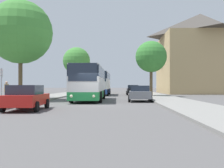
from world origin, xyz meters
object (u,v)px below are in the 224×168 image
at_px(parked_car_right_far, 133,90).
at_px(bus_stop_sign, 1,82).
at_px(bus_middle, 100,83).
at_px(tree_right_near, 151,57).
at_px(parked_car_left_curb, 26,97).
at_px(tree_left_far, 77,61).
at_px(bus_front, 89,83).
at_px(tree_left_near, 21,32).
at_px(parked_car_right_near, 140,93).
at_px(pedestrian_walking_back, 6,91).

xyz_separation_m(parked_car_right_far, bus_stop_sign, (-11.00, -21.83, 0.98)).
bearing_deg(bus_middle, tree_right_near, -36.94).
xyz_separation_m(bus_middle, parked_car_right_far, (5.07, 0.40, -1.07)).
xyz_separation_m(parked_car_left_curb, tree_left_far, (-2.49, 33.83, 5.38)).
relative_size(parked_car_left_curb, tree_right_near, 0.58).
xyz_separation_m(bus_middle, bus_stop_sign, (-5.93, -21.43, -0.09)).
xyz_separation_m(parked_car_left_curb, parked_car_right_far, (7.78, 25.53, 0.02)).
bearing_deg(tree_left_far, parked_car_right_far, -38.95).
xyz_separation_m(bus_front, bus_middle, (0.01, 15.01, 0.11)).
bearing_deg(bus_middle, tree_left_far, 121.30).
distance_m(parked_car_left_curb, bus_stop_sign, 5.01).
height_order(tree_left_near, tree_left_far, tree_left_near).
bearing_deg(parked_car_left_curb, tree_left_far, 91.37).
bearing_deg(parked_car_right_far, tree_left_near, 50.55).
distance_m(parked_car_right_near, tree_left_near, 13.56).
distance_m(bus_middle, tree_left_far, 11.00).
relative_size(bus_middle, tree_left_near, 1.03).
distance_m(tree_left_far, tree_right_near, 18.92).
xyz_separation_m(bus_front, tree_left_near, (-7.08, 0.41, 5.16)).
distance_m(bus_middle, parked_car_right_near, 16.89).
bearing_deg(parked_car_right_near, tree_left_far, -64.79).
relative_size(parked_car_left_curb, tree_left_near, 0.42).
relative_size(bus_front, bus_stop_sign, 3.99).
bearing_deg(bus_middle, tree_left_near, -115.43).
xyz_separation_m(bus_middle, parked_car_right_near, (4.89, -16.13, -1.11)).
bearing_deg(bus_front, tree_right_near, 51.92).
xyz_separation_m(bus_middle, tree_left_far, (-5.19, 8.70, 4.29)).
bearing_deg(bus_stop_sign, tree_left_far, 88.60).
distance_m(bus_front, tree_left_near, 8.77).
height_order(pedestrian_walking_back, tree_left_far, tree_left_far).
relative_size(bus_middle, tree_right_near, 1.41).
height_order(parked_car_left_curb, pedestrian_walking_back, pedestrian_walking_back).
bearing_deg(tree_left_far, bus_middle, -59.18).
bearing_deg(bus_stop_sign, parked_car_left_curb, -48.95).
distance_m(parked_car_right_near, bus_stop_sign, 12.09).
xyz_separation_m(pedestrian_walking_back, tree_right_near, (13.68, 13.82, 4.36)).
bearing_deg(bus_stop_sign, tree_right_near, 50.34).
bearing_deg(parked_car_right_far, parked_car_left_curb, 72.65).
xyz_separation_m(bus_stop_sign, pedestrian_walking_back, (-0.52, 2.07, -0.79)).
height_order(bus_middle, parked_car_right_near, bus_middle).
xyz_separation_m(bus_stop_sign, tree_left_near, (-1.16, 6.83, 5.14)).
xyz_separation_m(tree_left_far, tree_right_near, (12.43, -14.24, -0.81)).
relative_size(bus_middle, pedestrian_walking_back, 6.05).
distance_m(bus_stop_sign, pedestrian_walking_back, 2.27).
relative_size(bus_front, bus_middle, 1.03).
distance_m(parked_car_left_curb, tree_right_near, 22.44).
bearing_deg(pedestrian_walking_back, tree_left_near, 117.26).
xyz_separation_m(parked_car_right_near, bus_stop_sign, (-10.82, -5.30, 1.02)).
height_order(bus_front, parked_car_right_near, bus_front).
bearing_deg(parked_car_right_far, bus_front, 71.32).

